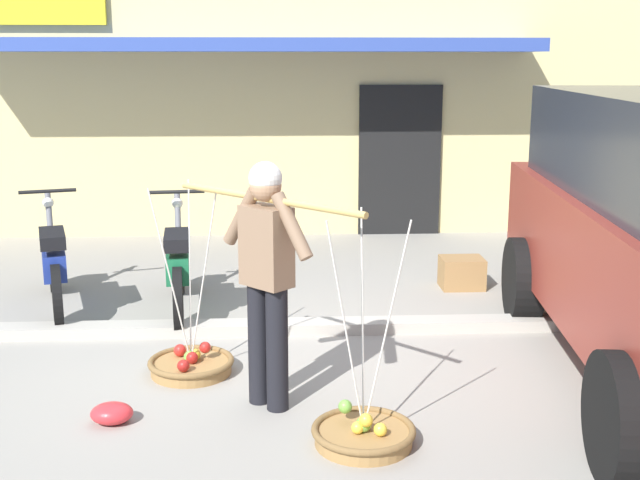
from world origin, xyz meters
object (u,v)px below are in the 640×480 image
at_px(fruit_basket_left_side, 191,364).
at_px(wooden_crate, 462,273).
at_px(motorcycle_second_in_row, 178,265).
at_px(plastic_litter_bag, 112,413).
at_px(fruit_vendor, 267,269).
at_px(fruit_basket_right_side, 363,432).
at_px(motorcycle_nearest_shop, 54,263).

distance_m(fruit_basket_left_side, wooden_crate, 3.41).
distance_m(motorcycle_second_in_row, plastic_litter_bag, 2.44).
xyz_separation_m(fruit_basket_left_side, motorcycle_second_in_row, (-0.26, 1.56, 0.38)).
distance_m(fruit_basket_left_side, plastic_litter_bag, 0.95).
height_order(fruit_basket_left_side, motorcycle_second_in_row, fruit_basket_left_side).
relative_size(fruit_vendor, plastic_litter_bag, 6.05).
bearing_deg(wooden_crate, motorcycle_second_in_row, -166.87).
xyz_separation_m(fruit_basket_left_side, wooden_crate, (2.58, 2.22, 0.08)).
relative_size(fruit_basket_right_side, plastic_litter_bag, 5.18).
bearing_deg(plastic_litter_bag, wooden_crate, 45.45).
bearing_deg(fruit_basket_right_side, motorcycle_nearest_shop, 132.20).
relative_size(motorcycle_second_in_row, plastic_litter_bag, 6.50).
xyz_separation_m(fruit_vendor, wooden_crate, (1.99, 2.83, -0.82)).
bearing_deg(wooden_crate, motorcycle_nearest_shop, -172.39).
distance_m(motorcycle_nearest_shop, wooden_crate, 4.08).
height_order(fruit_basket_left_side, wooden_crate, fruit_basket_left_side).
height_order(motorcycle_second_in_row, wooden_crate, motorcycle_second_in_row).
xyz_separation_m(motorcycle_second_in_row, wooden_crate, (2.85, 0.66, -0.29)).
relative_size(fruit_basket_right_side, wooden_crate, 3.30).
bearing_deg(wooden_crate, fruit_vendor, -125.08).
height_order(fruit_vendor, plastic_litter_bag, fruit_vendor).
bearing_deg(fruit_basket_right_side, fruit_basket_left_side, 134.16).
height_order(fruit_basket_left_side, plastic_litter_bag, fruit_basket_left_side).
xyz_separation_m(motorcycle_nearest_shop, wooden_crate, (4.03, 0.54, -0.29)).
relative_size(fruit_basket_left_side, motorcycle_second_in_row, 0.80).
bearing_deg(fruit_vendor, fruit_basket_left_side, 134.19).
relative_size(fruit_vendor, motorcycle_nearest_shop, 0.96).
bearing_deg(fruit_basket_left_side, motorcycle_second_in_row, 99.59).
bearing_deg(plastic_litter_bag, motorcycle_nearest_shop, 111.86).
height_order(fruit_basket_right_side, plastic_litter_bag, fruit_basket_right_side).
height_order(fruit_basket_right_side, wooden_crate, fruit_basket_right_side).
relative_size(fruit_basket_left_side, wooden_crate, 3.30).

